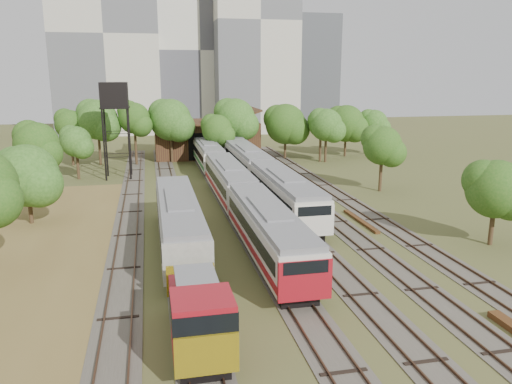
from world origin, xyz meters
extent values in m
plane|color=#475123|center=(0.00, 0.00, 0.00)|extent=(240.00, 240.00, 0.00)
cube|color=brown|center=(-18.00, 8.00, 0.02)|extent=(14.00, 60.00, 0.04)
cube|color=#4C473D|center=(-12.00, 25.00, 0.03)|extent=(2.60, 80.00, 0.06)
cube|color=#472D1E|center=(-12.72, 25.00, 0.12)|extent=(0.08, 80.00, 0.14)
cube|color=#472D1E|center=(-11.28, 25.00, 0.12)|extent=(0.08, 80.00, 0.14)
cube|color=#4C473D|center=(-8.00, 25.00, 0.03)|extent=(2.60, 80.00, 0.06)
cube|color=#472D1E|center=(-8.72, 25.00, 0.12)|extent=(0.08, 80.00, 0.14)
cube|color=#472D1E|center=(-7.28, 25.00, 0.12)|extent=(0.08, 80.00, 0.14)
cube|color=#4C473D|center=(-2.00, 25.00, 0.03)|extent=(2.60, 80.00, 0.06)
cube|color=#472D1E|center=(-2.72, 25.00, 0.12)|extent=(0.08, 80.00, 0.14)
cube|color=#472D1E|center=(-1.28, 25.00, 0.12)|extent=(0.08, 80.00, 0.14)
cube|color=#4C473D|center=(2.00, 25.00, 0.03)|extent=(2.60, 80.00, 0.06)
cube|color=#472D1E|center=(1.28, 25.00, 0.12)|extent=(0.08, 80.00, 0.14)
cube|color=#472D1E|center=(2.72, 25.00, 0.12)|extent=(0.08, 80.00, 0.14)
cube|color=#4C473D|center=(6.00, 25.00, 0.03)|extent=(2.60, 80.00, 0.06)
cube|color=#472D1E|center=(5.28, 25.00, 0.12)|extent=(0.08, 80.00, 0.14)
cube|color=#472D1E|center=(6.72, 25.00, 0.12)|extent=(0.08, 80.00, 0.14)
cube|color=#4C473D|center=(10.00, 25.00, 0.03)|extent=(2.60, 80.00, 0.06)
cube|color=#472D1E|center=(9.28, 25.00, 0.12)|extent=(0.08, 80.00, 0.14)
cube|color=#472D1E|center=(10.72, 25.00, 0.12)|extent=(0.08, 80.00, 0.14)
cube|color=black|center=(-2.00, 10.12, 0.41)|extent=(2.27, 15.64, 0.83)
cube|color=beige|center=(-2.00, 10.12, 2.12)|extent=(2.99, 17.00, 2.58)
cube|color=black|center=(-2.00, 10.12, 2.43)|extent=(3.05, 15.64, 0.88)
cube|color=slate|center=(-2.00, 10.12, 3.59)|extent=(2.75, 16.66, 0.37)
cube|color=maroon|center=(-2.00, 10.12, 1.39)|extent=(3.05, 16.66, 0.46)
cube|color=maroon|center=(-2.00, 1.67, 1.99)|extent=(3.03, 0.25, 2.32)
cube|color=black|center=(-2.00, 27.62, 0.41)|extent=(2.27, 15.64, 0.83)
cube|color=beige|center=(-2.00, 27.62, 2.12)|extent=(2.99, 17.00, 2.58)
cube|color=black|center=(-2.00, 27.62, 2.43)|extent=(3.05, 15.64, 0.88)
cube|color=slate|center=(-2.00, 27.62, 3.59)|extent=(2.75, 16.66, 0.37)
cube|color=maroon|center=(-2.00, 27.62, 1.39)|extent=(3.05, 16.66, 0.46)
cube|color=black|center=(2.00, 20.50, 0.43)|extent=(2.36, 15.64, 0.86)
cube|color=beige|center=(2.00, 20.50, 2.19)|extent=(3.10, 17.00, 2.68)
cube|color=black|center=(2.00, 20.50, 2.52)|extent=(3.16, 15.64, 0.91)
cube|color=slate|center=(2.00, 20.50, 3.73)|extent=(2.86, 16.66, 0.39)
cube|color=#165B24|center=(2.00, 20.50, 1.45)|extent=(3.16, 16.66, 0.48)
cube|color=beige|center=(2.00, 12.05, 2.06)|extent=(3.14, 0.25, 2.41)
cube|color=black|center=(2.00, 38.00, 0.43)|extent=(2.36, 15.64, 0.86)
cube|color=beige|center=(2.00, 38.00, 2.19)|extent=(3.10, 17.00, 2.68)
cube|color=black|center=(2.00, 38.00, 2.52)|extent=(3.16, 15.64, 0.91)
cube|color=slate|center=(2.00, 38.00, 3.73)|extent=(2.86, 16.66, 0.39)
cube|color=#165B24|center=(2.00, 38.00, 1.45)|extent=(3.16, 16.66, 0.48)
cube|color=black|center=(2.00, 55.50, 0.43)|extent=(2.36, 15.64, 0.86)
cube|color=beige|center=(2.00, 55.50, 2.19)|extent=(3.10, 17.00, 2.68)
cube|color=black|center=(2.00, 55.50, 2.52)|extent=(3.16, 15.64, 0.91)
cube|color=slate|center=(2.00, 55.50, 3.73)|extent=(2.86, 16.66, 0.39)
cube|color=#165B24|center=(2.00, 55.50, 1.45)|extent=(3.16, 16.66, 0.48)
cube|color=black|center=(-2.00, 46.12, 0.40)|extent=(2.19, 14.72, 0.79)
cube|color=beige|center=(-2.00, 46.12, 2.04)|extent=(2.88, 16.00, 2.48)
cube|color=black|center=(-2.00, 46.12, 2.33)|extent=(2.94, 14.72, 0.84)
cube|color=slate|center=(-2.00, 46.12, 3.46)|extent=(2.65, 15.68, 0.36)
cube|color=#165B24|center=(-2.00, 46.12, 1.34)|extent=(2.94, 15.68, 0.45)
cube|color=beige|center=(-2.00, 38.17, 1.91)|extent=(2.92, 0.25, 2.23)
cube|color=black|center=(-8.00, 0.03, 0.45)|extent=(2.19, 7.20, 0.90)
cube|color=maroon|center=(-8.00, 0.83, 1.64)|extent=(2.49, 4.40, 1.49)
cube|color=maroon|center=(-8.00, -2.57, 2.24)|extent=(2.69, 2.59, 2.69)
cube|color=black|center=(-8.00, -2.57, 2.89)|extent=(2.74, 2.64, 0.90)
cube|color=gold|center=(-8.00, -3.92, 1.59)|extent=(2.69, 0.20, 1.79)
cube|color=gold|center=(-8.00, 3.98, 1.59)|extent=(2.69, 0.20, 1.79)
cube|color=slate|center=(-8.00, 0.03, 3.28)|extent=(1.99, 3.60, 0.20)
cube|color=black|center=(-8.00, 14.03, 0.41)|extent=(2.28, 16.56, 0.83)
cube|color=gray|center=(-8.00, 14.03, 2.12)|extent=(3.00, 18.00, 2.59)
cube|color=black|center=(-8.00, 14.03, 2.43)|extent=(3.06, 16.56, 0.88)
cube|color=slate|center=(-8.00, 14.03, 3.60)|extent=(2.76, 17.64, 0.37)
cylinder|color=black|center=(-15.33, 40.70, 4.38)|extent=(0.22, 0.22, 8.76)
cylinder|color=black|center=(-12.37, 40.70, 4.38)|extent=(0.22, 0.22, 8.76)
cylinder|color=black|center=(-15.33, 43.65, 4.38)|extent=(0.22, 0.22, 8.76)
cylinder|color=black|center=(-12.37, 43.65, 4.38)|extent=(0.22, 0.22, 8.76)
cube|color=black|center=(-13.85, 42.18, 8.86)|extent=(3.45, 3.45, 0.20)
cube|color=black|center=(-13.85, 42.18, 10.44)|extent=(3.29, 3.29, 2.96)
cube|color=#573418|center=(8.20, 17.33, 0.11)|extent=(0.44, 7.01, 0.23)
cube|color=#391F14|center=(-1.00, 58.00, 2.75)|extent=(16.00, 11.00, 5.50)
cube|color=#391F14|center=(-5.00, 58.00, 6.10)|extent=(8.45, 11.55, 2.96)
cube|color=#391F14|center=(3.00, 58.00, 6.10)|extent=(8.45, 11.55, 2.96)
cube|color=black|center=(-1.00, 52.55, 2.20)|extent=(6.40, 0.15, 4.12)
cylinder|color=#382616|center=(-20.42, 23.15, 1.69)|extent=(0.36, 0.36, 3.38)
sphere|color=#235316|center=(-20.42, 23.15, 4.31)|extent=(5.43, 5.43, 5.43)
cylinder|color=#382616|center=(-20.90, 30.54, 2.38)|extent=(0.36, 0.36, 4.75)
sphere|color=#235316|center=(-20.90, 30.54, 6.05)|extent=(4.43, 4.43, 4.43)
cylinder|color=#382616|center=(-18.79, 42.37, 1.86)|extent=(0.36, 0.36, 3.73)
sphere|color=#235316|center=(-18.79, 42.37, 4.74)|extent=(3.82, 3.82, 3.82)
cylinder|color=#382616|center=(-20.83, 52.78, 2.29)|extent=(0.36, 0.36, 4.59)
sphere|color=#235316|center=(-20.83, 52.78, 5.84)|extent=(4.24, 4.24, 4.24)
cylinder|color=#382616|center=(-16.97, 52.27, 2.57)|extent=(0.36, 0.36, 5.14)
sphere|color=#235316|center=(-16.97, 52.27, 6.55)|extent=(5.71, 5.71, 5.71)
cylinder|color=#382616|center=(-11.86, 51.27, 2.66)|extent=(0.36, 0.36, 5.31)
sphere|color=#235316|center=(-11.86, 51.27, 6.76)|extent=(4.46, 4.46, 4.46)
cylinder|color=#382616|center=(-6.71, 52.20, 2.49)|extent=(0.36, 0.36, 4.98)
sphere|color=#235316|center=(-6.71, 52.20, 6.33)|extent=(6.09, 6.09, 6.09)
cylinder|color=#382616|center=(-0.39, 48.13, 2.03)|extent=(0.36, 0.36, 4.05)
sphere|color=#235316|center=(-0.39, 48.13, 5.16)|extent=(4.34, 4.34, 4.34)
cylinder|color=#382616|center=(2.80, 51.47, 2.52)|extent=(0.36, 0.36, 5.04)
sphere|color=#235316|center=(2.80, 51.47, 6.42)|extent=(5.94, 5.94, 5.94)
cylinder|color=#382616|center=(10.67, 51.79, 2.12)|extent=(0.36, 0.36, 4.25)
sphere|color=#235316|center=(10.67, 51.79, 5.41)|extent=(6.17, 6.17, 6.17)
cylinder|color=#382616|center=(15.84, 47.79, 2.18)|extent=(0.36, 0.36, 4.36)
sphere|color=#235316|center=(15.84, 47.79, 5.55)|extent=(4.81, 4.81, 4.81)
cylinder|color=#382616|center=(20.77, 52.23, 2.06)|extent=(0.36, 0.36, 4.12)
sphere|color=#235316|center=(20.77, 52.23, 5.24)|extent=(5.83, 5.83, 5.83)
cylinder|color=#382616|center=(25.66, 52.49, 2.02)|extent=(0.36, 0.36, 4.03)
sphere|color=#235316|center=(25.66, 52.49, 5.13)|extent=(4.40, 4.40, 4.40)
cylinder|color=#382616|center=(15.55, 9.65, 1.73)|extent=(0.36, 0.36, 3.47)
sphere|color=#235316|center=(15.55, 9.65, 4.42)|extent=(4.45, 4.45, 4.45)
cylinder|color=#382616|center=(15.32, 28.31, 2.03)|extent=(0.36, 0.36, 4.07)
sphere|color=#235316|center=(15.32, 28.31, 5.18)|extent=(4.32, 4.32, 4.32)
cylinder|color=#382616|center=(15.16, 48.23, 2.15)|extent=(0.36, 0.36, 4.30)
sphere|color=#235316|center=(15.16, 48.23, 5.47)|extent=(3.63, 3.63, 3.63)
cube|color=beige|center=(-18.00, 95.00, 21.00)|extent=(22.00, 16.00, 42.00)
cube|color=beige|center=(2.00, 100.00, 18.00)|extent=(20.00, 18.00, 36.00)
cube|color=beige|center=(14.00, 92.00, 24.00)|extent=(18.00, 16.00, 48.00)
cube|color=#44464C|center=(34.00, 110.00, 14.00)|extent=(12.00, 12.00, 28.00)
camera|label=1|loc=(-9.89, -22.39, 12.88)|focal=35.00mm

